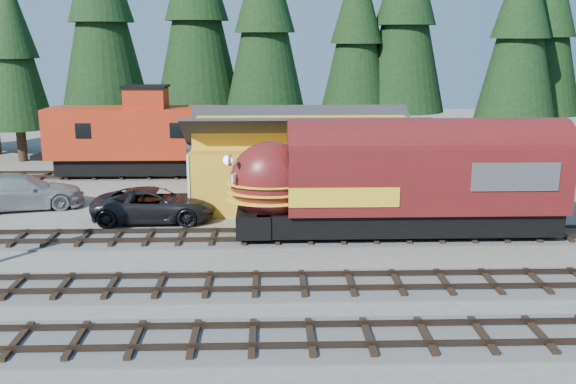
{
  "coord_description": "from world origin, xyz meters",
  "views": [
    {
      "loc": [
        -1.84,
        -24.75,
        9.16
      ],
      "look_at": [
        -0.99,
        4.0,
        2.25
      ],
      "focal_mm": 40.0,
      "sensor_mm": 36.0,
      "label": 1
    }
  ],
  "objects_px": {
    "caboose": "(133,136)",
    "pickup_truck_a": "(154,205)",
    "pickup_truck_b": "(21,192)",
    "depot": "(302,152)",
    "locomotive": "(390,186)"
  },
  "relations": [
    {
      "from": "depot",
      "to": "pickup_truck_b",
      "type": "bearing_deg",
      "value": -177.72
    },
    {
      "from": "pickup_truck_b",
      "to": "depot",
      "type": "bearing_deg",
      "value": -102.47
    },
    {
      "from": "depot",
      "to": "pickup_truck_a",
      "type": "height_order",
      "value": "depot"
    },
    {
      "from": "caboose",
      "to": "pickup_truck_a",
      "type": "distance_m",
      "value": 11.44
    },
    {
      "from": "caboose",
      "to": "pickup_truck_a",
      "type": "bearing_deg",
      "value": -73.46
    },
    {
      "from": "depot",
      "to": "pickup_truck_b",
      "type": "relative_size",
      "value": 1.96
    },
    {
      "from": "pickup_truck_a",
      "to": "pickup_truck_b",
      "type": "relative_size",
      "value": 0.95
    },
    {
      "from": "depot",
      "to": "pickup_truck_b",
      "type": "height_order",
      "value": "depot"
    },
    {
      "from": "caboose",
      "to": "depot",
      "type": "bearing_deg",
      "value": -34.37
    },
    {
      "from": "pickup_truck_a",
      "to": "depot",
      "type": "bearing_deg",
      "value": -68.71
    },
    {
      "from": "pickup_truck_a",
      "to": "pickup_truck_b",
      "type": "xyz_separation_m",
      "value": [
        -7.72,
        2.69,
        0.09
      ]
    },
    {
      "from": "depot",
      "to": "locomotive",
      "type": "xyz_separation_m",
      "value": [
        3.73,
        -6.5,
        -0.46
      ]
    },
    {
      "from": "depot",
      "to": "caboose",
      "type": "height_order",
      "value": "caboose"
    },
    {
      "from": "caboose",
      "to": "pickup_truck_a",
      "type": "xyz_separation_m",
      "value": [
        3.21,
        -10.81,
        -1.93
      ]
    },
    {
      "from": "caboose",
      "to": "pickup_truck_a",
      "type": "height_order",
      "value": "caboose"
    }
  ]
}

